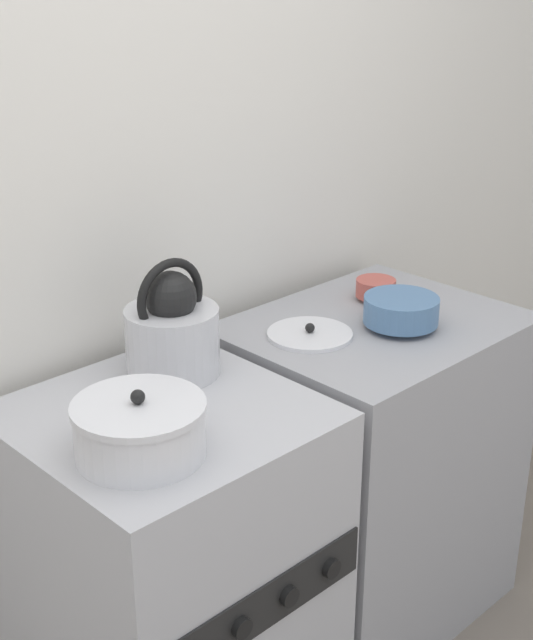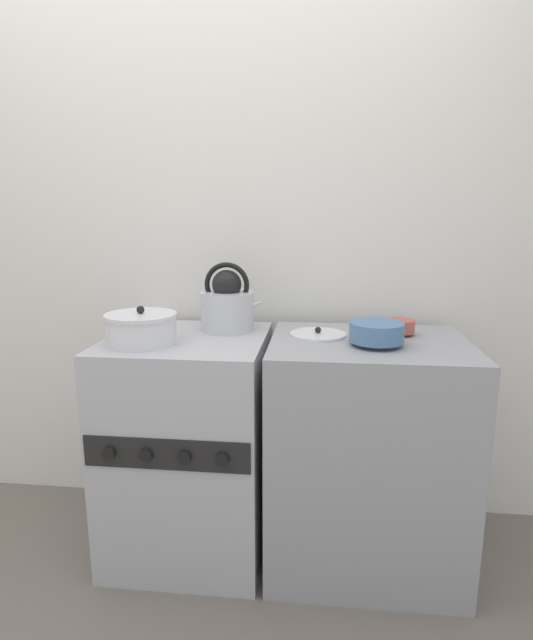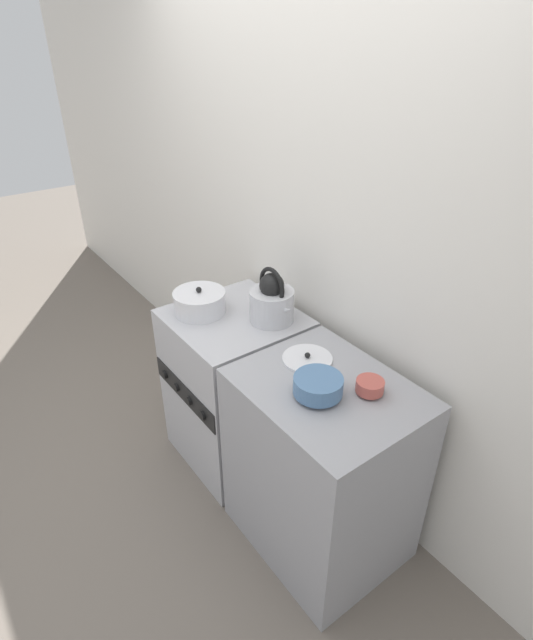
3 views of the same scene
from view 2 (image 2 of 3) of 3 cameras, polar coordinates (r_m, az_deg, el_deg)
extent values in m
plane|color=#70665B|center=(2.06, -10.69, -28.33)|extent=(12.00, 12.00, 0.00)
cube|color=silver|center=(2.21, -6.95, 9.97)|extent=(7.00, 0.06, 2.50)
cube|color=#B2B2B7|center=(2.06, -8.73, -13.75)|extent=(0.60, 0.59, 0.87)
cube|color=black|center=(1.76, -11.42, -14.82)|extent=(0.57, 0.01, 0.11)
cylinder|color=black|center=(1.81, -17.55, -14.29)|extent=(0.04, 0.02, 0.04)
cylinder|color=black|center=(1.77, -13.62, -14.76)|extent=(0.04, 0.02, 0.04)
cylinder|color=black|center=(1.73, -9.39, -15.19)|extent=(0.04, 0.02, 0.04)
cylinder|color=black|center=(1.70, -5.07, -15.54)|extent=(0.04, 0.02, 0.04)
cube|color=#99999E|center=(2.00, 11.18, -14.59)|extent=(0.72, 0.58, 0.88)
cylinder|color=silver|center=(1.99, -4.51, 1.02)|extent=(0.21, 0.21, 0.16)
sphere|color=black|center=(1.97, -4.56, 4.06)|extent=(0.12, 0.12, 0.12)
torus|color=black|center=(1.97, -4.56, 4.02)|extent=(0.18, 0.02, 0.18)
cone|color=silver|center=(1.97, -1.64, 1.62)|extent=(0.11, 0.05, 0.08)
cylinder|color=silver|center=(1.84, -14.09, -1.16)|extent=(0.25, 0.25, 0.10)
cylinder|color=silver|center=(1.83, -14.18, 0.50)|extent=(0.26, 0.26, 0.01)
sphere|color=black|center=(1.83, -14.21, 1.15)|extent=(0.03, 0.03, 0.03)
cylinder|color=#4C729E|center=(1.78, 12.40, -2.63)|extent=(0.08, 0.08, 0.01)
cylinder|color=#4C729E|center=(1.77, 12.46, -1.35)|extent=(0.19, 0.19, 0.07)
cylinder|color=#B75147|center=(1.96, 14.98, -1.50)|extent=(0.05, 0.05, 0.01)
cylinder|color=#B75147|center=(1.95, 15.03, -0.67)|extent=(0.11, 0.11, 0.05)
cylinder|color=silver|center=(1.89, 5.89, -1.64)|extent=(0.21, 0.21, 0.01)
sphere|color=black|center=(1.88, 5.90, -1.14)|extent=(0.02, 0.02, 0.02)
camera|label=1|loc=(1.61, -70.08, 19.90)|focal=50.00mm
camera|label=3|loc=(1.63, 74.72, 31.72)|focal=28.00mm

